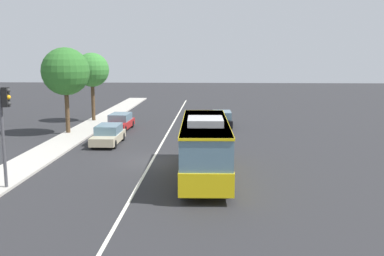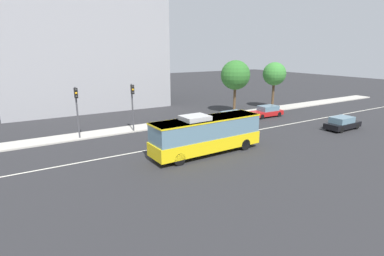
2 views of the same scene
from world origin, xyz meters
TOP-DOWN VIEW (x-y plane):
  - ground_plane at (0.00, 0.00)m, footprint 160.00×160.00m
  - sidewalk_kerb at (0.00, 7.55)m, footprint 80.00×2.67m
  - lane_centre_line at (0.00, 0.00)m, footprint 76.00×0.16m
  - transit_bus at (-3.47, -3.42)m, footprint 10.06×2.77m
  - sedan_black at (13.93, -4.77)m, footprint 4.53×1.88m
  - sedan_red at (11.63, 4.45)m, footprint 4.57×1.97m
  - sedan_beige at (5.20, 3.99)m, footprint 4.50×1.82m
  - traffic_light_near_corner at (-6.28, 6.32)m, footprint 0.33×0.62m
  - traffic_light_mid_block at (-11.84, 6.61)m, footprint 0.33×0.62m
  - street_tree_kerbside_left at (16.49, 8.16)m, footprint 3.38×3.38m
  - street_tree_kerbside_centre at (9.30, 8.43)m, footprint 3.99×3.99m
  - office_block_background at (-6.98, 25.81)m, footprint 23.25×15.22m

SIDE VIEW (x-z plane):
  - ground_plane at x=0.00m, z-range 0.00..0.00m
  - lane_centre_line at x=0.00m, z-range 0.00..0.01m
  - sidewalk_kerb at x=0.00m, z-range 0.00..0.14m
  - sedan_black at x=13.93m, z-range -0.01..1.46m
  - sedan_red at x=11.63m, z-range -0.01..1.46m
  - sedan_beige at x=5.20m, z-range -0.01..1.46m
  - transit_bus at x=-3.47m, z-range 0.08..3.54m
  - traffic_light_near_corner at x=-6.28m, z-range 0.96..6.16m
  - traffic_light_mid_block at x=-11.84m, z-range 0.96..6.16m
  - street_tree_kerbside_left at x=16.49m, z-range 1.72..8.63m
  - street_tree_kerbside_centre at x=9.30m, z-range 1.64..8.95m
  - office_block_background at x=-6.98m, z-range 0.00..20.40m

